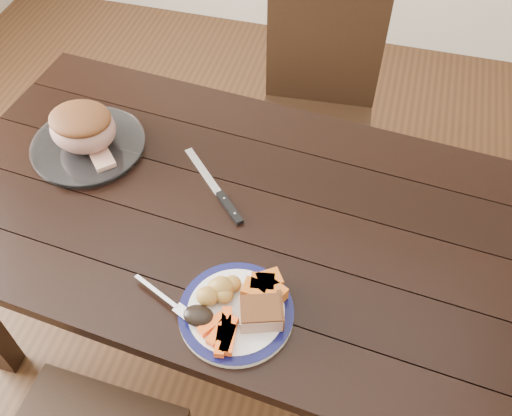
% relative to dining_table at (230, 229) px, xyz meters
% --- Properties ---
extents(ground, '(4.00, 4.00, 0.00)m').
position_rel_dining_table_xyz_m(ground, '(0.00, 0.00, -0.66)').
color(ground, '#472B16').
rests_on(ground, ground).
extents(dining_table, '(1.67, 1.04, 0.75)m').
position_rel_dining_table_xyz_m(dining_table, '(0.00, 0.00, 0.00)').
color(dining_table, black).
rests_on(dining_table, ground).
extents(chair_far, '(0.45, 0.46, 0.93)m').
position_rel_dining_table_xyz_m(chair_far, '(0.11, 0.74, -0.13)').
color(chair_far, black).
rests_on(chair_far, ground).
extents(dinner_plate, '(0.27, 0.27, 0.02)m').
position_rel_dining_table_xyz_m(dinner_plate, '(0.11, -0.30, 0.10)').
color(dinner_plate, white).
rests_on(dinner_plate, dining_table).
extents(plate_rim, '(0.27, 0.27, 0.02)m').
position_rel_dining_table_xyz_m(plate_rim, '(0.11, -0.30, 0.11)').
color(plate_rim, '#0C0D3E').
rests_on(plate_rim, dinner_plate).
extents(serving_platter, '(0.32, 0.32, 0.02)m').
position_rel_dining_table_xyz_m(serving_platter, '(-0.46, 0.11, 0.10)').
color(serving_platter, white).
rests_on(serving_platter, dining_table).
extents(pork_slice, '(0.11, 0.10, 0.04)m').
position_rel_dining_table_xyz_m(pork_slice, '(0.17, -0.31, 0.13)').
color(pork_slice, tan).
rests_on(pork_slice, dinner_plate).
extents(roasted_potatoes, '(0.09, 0.09, 0.05)m').
position_rel_dining_table_xyz_m(roasted_potatoes, '(0.06, -0.27, 0.13)').
color(roasted_potatoes, gold).
rests_on(roasted_potatoes, dinner_plate).
extents(carrot_batons, '(0.09, 0.12, 0.02)m').
position_rel_dining_table_xyz_m(carrot_batons, '(0.10, -0.37, 0.12)').
color(carrot_batons, '#FB5A15').
rests_on(carrot_batons, dinner_plate).
extents(pumpkin_wedges, '(0.11, 0.09, 0.04)m').
position_rel_dining_table_xyz_m(pumpkin_wedges, '(0.16, -0.24, 0.13)').
color(pumpkin_wedges, orange).
rests_on(pumpkin_wedges, dinner_plate).
extents(dark_mushroom, '(0.07, 0.05, 0.03)m').
position_rel_dining_table_xyz_m(dark_mushroom, '(0.03, -0.35, 0.13)').
color(dark_mushroom, black).
rests_on(dark_mushroom, dinner_plate).
extents(fork, '(0.17, 0.09, 0.00)m').
position_rel_dining_table_xyz_m(fork, '(-0.06, -0.32, 0.11)').
color(fork, silver).
rests_on(fork, dinner_plate).
extents(roast_joint, '(0.19, 0.16, 0.12)m').
position_rel_dining_table_xyz_m(roast_joint, '(-0.46, 0.11, 0.17)').
color(roast_joint, tan).
rests_on(roast_joint, serving_platter).
extents(cut_slice, '(0.09, 0.09, 0.02)m').
position_rel_dining_table_xyz_m(cut_slice, '(-0.39, 0.06, 0.12)').
color(cut_slice, tan).
rests_on(cut_slice, serving_platter).
extents(carving_knife, '(0.24, 0.24, 0.01)m').
position_rel_dining_table_xyz_m(carving_knife, '(-0.03, 0.02, 0.10)').
color(carving_knife, silver).
rests_on(carving_knife, dining_table).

